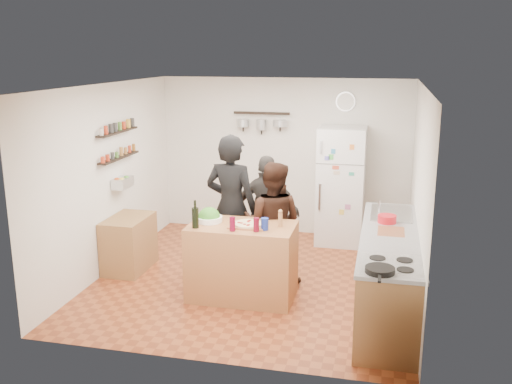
% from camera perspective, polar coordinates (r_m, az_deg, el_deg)
% --- Properties ---
extents(room_shell, '(4.20, 4.20, 4.20)m').
position_cam_1_polar(room_shell, '(7.54, 0.49, 1.25)').
color(room_shell, brown).
rests_on(room_shell, ground).
extents(prep_island, '(1.25, 0.72, 0.91)m').
position_cam_1_polar(prep_island, '(6.88, -1.39, -6.95)').
color(prep_island, '#A76B3D').
rests_on(prep_island, floor).
extents(pizza_board, '(0.42, 0.34, 0.02)m').
position_cam_1_polar(pizza_board, '(6.69, -0.79, -3.34)').
color(pizza_board, '#9B5C38').
rests_on(pizza_board, prep_island).
extents(pizza, '(0.34, 0.34, 0.02)m').
position_cam_1_polar(pizza, '(6.68, -0.79, -3.19)').
color(pizza, '#CEBC88').
rests_on(pizza, pizza_board).
extents(salad_bowl, '(0.32, 0.32, 0.06)m').
position_cam_1_polar(salad_bowl, '(6.88, -4.71, -2.71)').
color(salad_bowl, white).
rests_on(salad_bowl, prep_island).
extents(wine_bottle, '(0.08, 0.08, 0.24)m').
position_cam_1_polar(wine_bottle, '(6.63, -6.09, -2.59)').
color(wine_bottle, black).
rests_on(wine_bottle, prep_island).
extents(wine_glass_near, '(0.07, 0.07, 0.16)m').
position_cam_1_polar(wine_glass_near, '(6.49, -2.38, -3.23)').
color(wine_glass_near, '#5F0821').
rests_on(wine_glass_near, prep_island).
extents(wine_glass_far, '(0.07, 0.07, 0.16)m').
position_cam_1_polar(wine_glass_far, '(6.47, 0.03, -3.29)').
color(wine_glass_far, '#550719').
rests_on(wine_glass_far, prep_island).
extents(pepper_mill, '(0.05, 0.05, 0.16)m').
position_cam_1_polar(pepper_mill, '(6.66, 2.45, -2.80)').
color(pepper_mill, '#A16F43').
rests_on(pepper_mill, prep_island).
extents(salt_canister, '(0.09, 0.09, 0.14)m').
position_cam_1_polar(salt_canister, '(6.53, 0.87, -3.22)').
color(salt_canister, navy).
rests_on(salt_canister, prep_island).
extents(person_left, '(0.75, 0.55, 1.90)m').
position_cam_1_polar(person_left, '(7.35, -2.48, -1.52)').
color(person_left, black).
rests_on(person_left, floor).
extents(person_center, '(0.80, 0.63, 1.58)m').
position_cam_1_polar(person_center, '(7.20, 1.65, -3.16)').
color(person_center, black).
rests_on(person_center, floor).
extents(person_back, '(0.93, 0.44, 1.54)m').
position_cam_1_polar(person_back, '(7.79, 1.11, -1.96)').
color(person_back, '#2E2B29').
rests_on(person_back, floor).
extents(counter_run, '(0.63, 2.63, 0.90)m').
position_cam_1_polar(counter_run, '(6.71, 13.13, -7.92)').
color(counter_run, '#9E7042').
rests_on(counter_run, floor).
extents(stove_top, '(0.60, 0.62, 0.02)m').
position_cam_1_polar(stove_top, '(5.66, 13.34, -7.13)').
color(stove_top, white).
rests_on(stove_top, counter_run).
extents(skillet, '(0.28, 0.28, 0.05)m').
position_cam_1_polar(skillet, '(5.42, 12.29, -7.63)').
color(skillet, black).
rests_on(skillet, stove_top).
extents(sink, '(0.50, 0.80, 0.03)m').
position_cam_1_polar(sink, '(7.37, 13.36, -2.13)').
color(sink, silver).
rests_on(sink, counter_run).
extents(cutting_board, '(0.30, 0.40, 0.02)m').
position_cam_1_polar(cutting_board, '(6.65, 13.35, -3.92)').
color(cutting_board, brown).
rests_on(cutting_board, counter_run).
extents(red_bowl, '(0.22, 0.22, 0.09)m').
position_cam_1_polar(red_bowl, '(6.95, 12.97, -2.64)').
color(red_bowl, red).
rests_on(red_bowl, counter_run).
extents(fridge, '(0.70, 0.68, 1.80)m').
position_cam_1_polar(fridge, '(8.80, 8.48, 0.61)').
color(fridge, white).
rests_on(fridge, floor).
extents(wall_clock, '(0.30, 0.03, 0.30)m').
position_cam_1_polar(wall_clock, '(8.93, 8.95, 8.93)').
color(wall_clock, silver).
rests_on(wall_clock, back_wall).
extents(spice_shelf_lower, '(0.12, 1.00, 0.02)m').
position_cam_1_polar(spice_shelf_lower, '(7.96, -13.53, 3.38)').
color(spice_shelf_lower, black).
rests_on(spice_shelf_lower, left_wall).
extents(spice_shelf_upper, '(0.12, 1.00, 0.02)m').
position_cam_1_polar(spice_shelf_upper, '(7.90, -13.67, 5.87)').
color(spice_shelf_upper, black).
rests_on(spice_shelf_upper, left_wall).
extents(produce_basket, '(0.18, 0.35, 0.14)m').
position_cam_1_polar(produce_basket, '(8.01, -13.19, 0.91)').
color(produce_basket, silver).
rests_on(produce_basket, left_wall).
extents(side_table, '(0.50, 0.80, 0.73)m').
position_cam_1_polar(side_table, '(7.95, -12.58, -5.04)').
color(side_table, '#A07943').
rests_on(side_table, floor).
extents(pot_rack, '(0.90, 0.04, 0.04)m').
position_cam_1_polar(pot_rack, '(9.05, 0.56, 7.89)').
color(pot_rack, black).
rests_on(pot_rack, back_wall).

